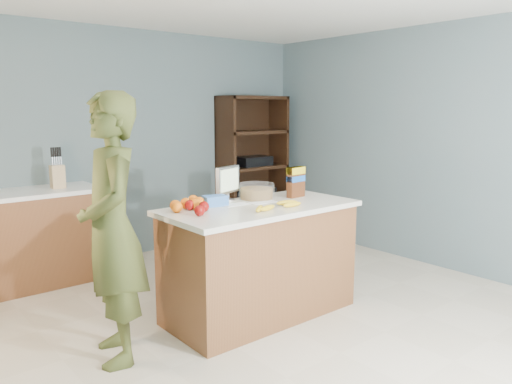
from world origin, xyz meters
TOP-DOWN VIEW (x-y plane):
  - floor at (0.00, 0.00)m, footprint 4.50×5.00m
  - walls at (0.00, 0.00)m, footprint 4.52×5.02m
  - counter_peninsula at (0.00, 0.30)m, footprint 1.56×0.76m
  - back_cabinet at (-1.20, 2.20)m, footprint 1.24×0.62m
  - shelving_unit at (1.55, 2.35)m, footprint 0.90×0.40m
  - person at (-1.19, 0.37)m, footprint 0.57×0.73m
  - knife_block at (-0.94, 2.17)m, footprint 0.12×0.10m
  - envelopes at (-0.02, 0.41)m, footprint 0.46×0.19m
  - bananas at (0.02, 0.13)m, footprint 0.50×0.16m
  - apples at (-0.53, 0.38)m, footprint 0.18×0.30m
  - oranges at (-0.51, 0.52)m, footprint 0.32×0.24m
  - blue_carton at (-0.28, 0.51)m, footprint 0.20×0.15m
  - salad_bowl at (0.16, 0.54)m, footprint 0.30×0.30m
  - tv at (-0.07, 0.63)m, footprint 0.28×0.12m
  - cereal_box at (0.47, 0.39)m, footprint 0.18×0.08m

SIDE VIEW (x-z plane):
  - floor at x=0.00m, z-range -0.01..0.01m
  - counter_peninsula at x=0.00m, z-range -0.03..0.87m
  - back_cabinet at x=-1.20m, z-range 0.00..0.90m
  - shelving_unit at x=1.55m, z-range -0.04..1.76m
  - person at x=-1.19m, z-range 0.00..1.76m
  - envelopes at x=-0.02m, z-range 0.90..0.90m
  - bananas at x=0.02m, z-range 0.90..0.94m
  - apples at x=-0.53m, z-range 0.90..0.98m
  - blue_carton at x=-0.28m, z-range 0.90..0.98m
  - oranges at x=-0.51m, z-range 0.90..0.98m
  - salad_bowl at x=0.16m, z-range 0.89..1.02m
  - knife_block at x=-0.94m, z-range 0.86..1.17m
  - cereal_box at x=0.47m, z-range 0.92..1.18m
  - tv at x=-0.07m, z-range 0.92..1.20m
  - walls at x=0.00m, z-range 0.40..2.91m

